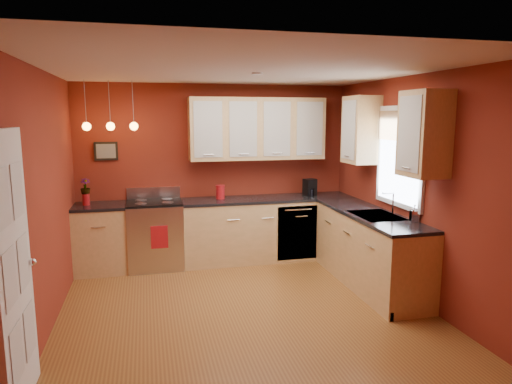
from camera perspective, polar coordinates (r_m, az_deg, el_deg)
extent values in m
plane|color=brown|center=(5.20, -1.26, -14.75)|extent=(4.20, 4.20, 0.00)
cube|color=beige|center=(4.77, -1.38, 15.08)|extent=(4.00, 4.20, 0.02)
cube|color=maroon|center=(6.86, -5.06, 2.45)|extent=(4.00, 0.02, 2.60)
cube|color=maroon|center=(2.85, 7.78, -7.59)|extent=(4.00, 0.02, 2.60)
cube|color=maroon|center=(4.81, -25.27, -1.42)|extent=(0.02, 4.20, 2.60)
cube|color=maroon|center=(5.59, 19.14, 0.36)|extent=(0.02, 4.20, 2.60)
cube|color=#DFB177|center=(6.68, -18.75, -5.64)|extent=(0.70, 0.60, 0.90)
cube|color=#DFB177|center=(6.88, 1.47, -4.71)|extent=(2.54, 0.60, 0.90)
cube|color=#DFB177|center=(6.00, 13.94, -7.11)|extent=(0.60, 2.10, 0.90)
cube|color=black|center=(6.58, -18.96, -1.68)|extent=(0.70, 0.62, 0.04)
cube|color=black|center=(6.78, 1.48, -0.86)|extent=(2.54, 0.62, 0.04)
cube|color=black|center=(5.89, 14.12, -2.72)|extent=(0.62, 2.10, 0.04)
cube|color=#BCBCC1|center=(6.65, -12.45, -5.34)|extent=(0.76, 0.64, 0.92)
cube|color=black|center=(6.36, -12.40, -5.84)|extent=(0.55, 0.02, 0.32)
cylinder|color=#BCBCC1|center=(6.29, -12.47, -3.76)|extent=(0.60, 0.02, 0.02)
cube|color=black|center=(6.55, -12.60, -1.32)|extent=(0.76, 0.60, 0.03)
cylinder|color=gray|center=(6.41, -14.19, -1.43)|extent=(0.16, 0.16, 0.01)
cylinder|color=gray|center=(6.41, -10.98, -1.30)|extent=(0.16, 0.16, 0.01)
cylinder|color=gray|center=(6.68, -14.18, -0.99)|extent=(0.16, 0.16, 0.01)
cylinder|color=gray|center=(6.69, -11.09, -0.87)|extent=(0.16, 0.16, 0.01)
cube|color=#BCBCC1|center=(6.83, -12.68, -0.07)|extent=(0.76, 0.04, 0.16)
cube|color=#BCBCC1|center=(6.71, 5.18, -5.10)|extent=(0.60, 0.02, 0.80)
cube|color=gray|center=(5.76, 14.81, -3.07)|extent=(0.50, 0.70, 0.05)
cube|color=black|center=(5.91, 14.03, -2.82)|extent=(0.42, 0.30, 0.02)
cube|color=black|center=(5.62, 15.63, -3.52)|extent=(0.42, 0.30, 0.02)
cylinder|color=white|center=(5.84, 16.78, -1.35)|extent=(0.02, 0.02, 0.28)
cylinder|color=white|center=(5.78, 16.24, -0.11)|extent=(0.16, 0.02, 0.02)
cube|color=white|center=(5.79, 17.57, 4.23)|extent=(0.04, 1.02, 1.22)
cube|color=white|center=(5.78, 17.44, 4.23)|extent=(0.01, 0.90, 1.10)
cube|color=#926F49|center=(5.76, 17.49, 7.90)|extent=(0.02, 0.96, 0.36)
cube|color=white|center=(3.74, -28.18, -8.94)|extent=(0.06, 0.82, 2.05)
cube|color=silver|center=(3.43, -29.10, -0.69)|extent=(0.00, 0.28, 0.40)
cube|color=silver|center=(3.77, -27.67, 0.25)|extent=(0.00, 0.28, 0.40)
cube|color=silver|center=(3.56, -28.38, -9.45)|extent=(0.00, 0.28, 0.40)
cube|color=silver|center=(3.89, -27.05, -7.78)|extent=(0.00, 0.28, 0.40)
cube|color=silver|center=(3.76, -27.69, -17.43)|extent=(0.00, 0.28, 0.40)
cube|color=silver|center=(4.08, -26.45, -15.20)|extent=(0.00, 0.28, 0.40)
sphere|color=white|center=(4.04, -26.16, -7.84)|extent=(0.06, 0.06, 0.06)
cube|color=#DFB177|center=(6.76, 0.17, 7.90)|extent=(2.00, 0.35, 0.90)
cube|color=#DFB177|center=(5.72, 16.24, 7.25)|extent=(0.35, 1.95, 0.90)
cube|color=black|center=(6.76, -18.23, 4.88)|extent=(0.32, 0.03, 0.26)
cylinder|color=gray|center=(6.43, -20.57, 10.35)|extent=(0.01, 0.01, 0.60)
sphere|color=#FFA53F|center=(6.43, -20.41, 7.69)|extent=(0.11, 0.11, 0.11)
cylinder|color=gray|center=(6.41, -17.86, 10.50)|extent=(0.01, 0.01, 0.60)
sphere|color=#FFA53F|center=(6.40, -17.73, 7.82)|extent=(0.11, 0.11, 0.11)
cylinder|color=gray|center=(6.39, -15.14, 10.63)|extent=(0.01, 0.01, 0.60)
sphere|color=#FFA53F|center=(6.39, -15.02, 7.95)|extent=(0.11, 0.11, 0.11)
cylinder|color=#A31116|center=(6.67, -4.49, -0.06)|extent=(0.12, 0.12, 0.19)
cylinder|color=#A31116|center=(6.66, -4.50, 0.79)|extent=(0.13, 0.13, 0.02)
cylinder|color=#A31116|center=(6.60, -20.48, -0.88)|extent=(0.10, 0.10, 0.15)
imported|color=#A31116|center=(6.57, -20.56, 0.59)|extent=(0.16, 0.16, 0.23)
cube|color=black|center=(6.98, 6.74, 0.60)|extent=(0.21, 0.19, 0.25)
cylinder|color=black|center=(6.94, 6.87, -0.02)|extent=(0.12, 0.12, 0.12)
imported|color=white|center=(5.51, 19.20, -2.51)|extent=(0.11, 0.11, 0.20)
cube|color=#A31116|center=(6.32, -11.98, -5.55)|extent=(0.23, 0.02, 0.31)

